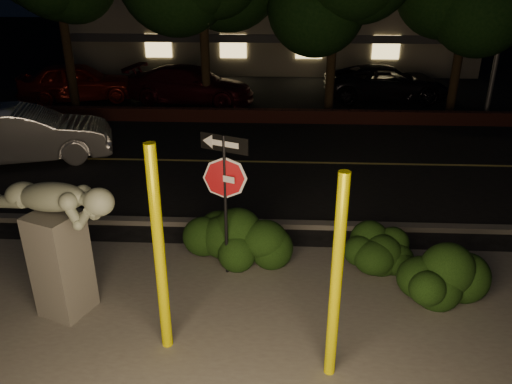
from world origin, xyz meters
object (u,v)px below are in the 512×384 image
signpost (225,179)px  silver_sedan (24,135)px  yellow_pole_right (336,282)px  parked_car_dark (386,83)px  sculpture (57,233)px  yellow_pole_left (159,254)px  parked_car_darkred (191,85)px  parked_car_red (78,82)px

signpost → silver_sedan: 8.91m
yellow_pole_right → parked_car_dark: yellow_pole_right is taller
sculpture → parked_car_dark: size_ratio=0.45×
yellow_pole_left → parked_car_dark: yellow_pole_left is taller
yellow_pole_right → parked_car_darkred: 16.34m
parked_car_dark → signpost: bearing=156.2°
yellow_pole_right → signpost: yellow_pole_right is taller
parked_car_dark → sculpture: bearing=150.0°
yellow_pole_left → yellow_pole_right: size_ratio=1.05×
signpost → parked_car_darkred: bearing=126.3°
yellow_pole_left → yellow_pole_right: yellow_pole_left is taller
yellow_pole_right → parked_car_red: (-9.61, 15.79, -0.73)m
yellow_pole_right → parked_car_red: size_ratio=0.64×
sculpture → parked_car_red: size_ratio=0.50×
yellow_pole_left → parked_car_red: yellow_pole_left is taller
yellow_pole_left → silver_sedan: (-5.94, 7.88, -0.83)m
parked_car_red → parked_car_darkred: size_ratio=0.91×
signpost → parked_car_dark: signpost is taller
signpost → silver_sedan: signpost is taller
sculpture → parked_car_dark: sculpture is taller
silver_sedan → parked_car_dark: silver_sedan is taller
yellow_pole_right → yellow_pole_left: bearing=169.5°
yellow_pole_left → parked_car_darkred: size_ratio=0.61×
yellow_pole_right → silver_sedan: yellow_pole_right is taller
yellow_pole_left → parked_car_darkred: bearing=98.2°
yellow_pole_left → sculpture: (-1.82, 0.76, -0.13)m
sculpture → signpost: bearing=48.9°
silver_sedan → yellow_pole_left: bearing=-160.7°
sculpture → parked_car_darkred: bearing=113.1°
yellow_pole_right → parked_car_darkred: size_ratio=0.58×
yellow_pole_left → signpost: size_ratio=1.20×
yellow_pole_right → signpost: size_ratio=1.14×
parked_car_dark → yellow_pole_left: bearing=156.5°
parked_car_darkred → signpost: bearing=-157.3°
silver_sedan → sculpture: bearing=-167.7°
sculpture → parked_car_red: 15.54m
silver_sedan → parked_car_dark: 14.81m
parked_car_red → parked_car_dark: 13.49m
silver_sedan → parked_car_red: 7.56m
yellow_pole_right → silver_sedan: 11.86m
yellow_pole_right → parked_car_dark: bearing=77.0°
parked_car_darkred → parked_car_dark: (8.49, 1.00, -0.03)m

